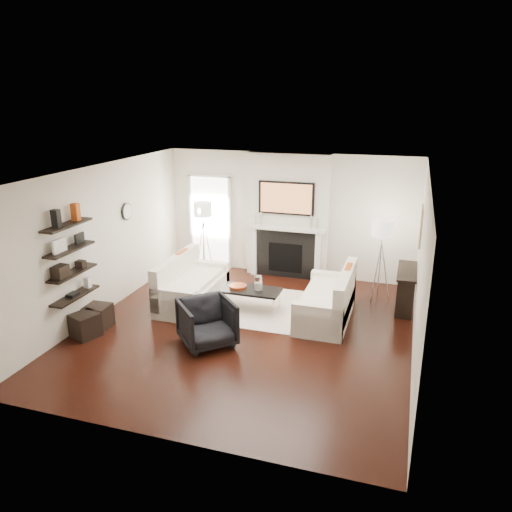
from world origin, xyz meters
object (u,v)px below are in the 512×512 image
(loveseat_right_base, at_px, (325,308))
(coffee_table, at_px, (251,290))
(lamp_left_shade, at_px, (203,209))
(lamp_right_shade, at_px, (383,228))
(ottoman_near, at_px, (98,316))
(loveseat_left_base, at_px, (193,293))
(armchair, at_px, (207,321))

(loveseat_right_base, relative_size, coffee_table, 1.64)
(lamp_left_shade, relative_size, lamp_right_shade, 1.00)
(loveseat_right_base, bearing_deg, coffee_table, -177.81)
(coffee_table, height_order, ottoman_near, coffee_table)
(loveseat_left_base, distance_m, coffee_table, 1.18)
(armchair, bearing_deg, coffee_table, 37.22)
(loveseat_right_base, bearing_deg, lamp_left_shade, 151.25)
(loveseat_right_base, distance_m, coffee_table, 1.41)
(loveseat_left_base, relative_size, loveseat_right_base, 1.00)
(coffee_table, bearing_deg, lamp_right_shade, 29.73)
(lamp_right_shade, distance_m, ottoman_near, 5.43)
(armchair, xyz_separation_m, ottoman_near, (-2.05, 0.01, -0.21))
(coffee_table, distance_m, lamp_right_shade, 2.76)
(loveseat_right_base, relative_size, lamp_left_shade, 4.50)
(loveseat_right_base, xyz_separation_m, ottoman_near, (-3.70, -1.52, -0.01))
(lamp_left_shade, height_order, lamp_right_shade, same)
(loveseat_left_base, bearing_deg, lamp_left_shade, 106.21)
(loveseat_right_base, distance_m, lamp_left_shade, 3.72)
(armchair, bearing_deg, ottoman_near, 136.39)
(lamp_left_shade, bearing_deg, coffee_table, -46.03)
(armchair, xyz_separation_m, lamp_right_shade, (2.47, 2.75, 1.04))
(loveseat_right_base, bearing_deg, loveseat_left_base, -177.90)
(coffee_table, bearing_deg, loveseat_right_base, 2.19)
(loveseat_left_base, distance_m, ottoman_near, 1.83)
(ottoman_near, bearing_deg, lamp_right_shade, 31.20)
(coffee_table, distance_m, armchair, 1.50)
(loveseat_right_base, distance_m, lamp_right_shade, 1.92)
(armchair, height_order, lamp_left_shade, lamp_left_shade)
(loveseat_left_base, xyz_separation_m, lamp_left_shade, (-0.52, 1.78, 1.24))
(lamp_left_shade, xyz_separation_m, lamp_right_shade, (3.90, -0.47, 0.00))
(loveseat_left_base, relative_size, lamp_right_shade, 4.50)
(loveseat_left_base, xyz_separation_m, ottoman_near, (-1.14, -1.43, -0.01))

